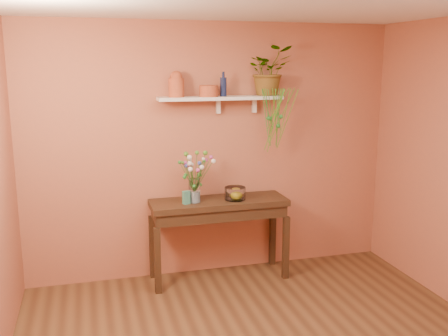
{
  "coord_description": "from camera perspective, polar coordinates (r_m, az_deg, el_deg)",
  "views": [
    {
      "loc": [
        -1.3,
        -3.2,
        2.28
      ],
      "look_at": [
        0.0,
        1.55,
        1.25
      ],
      "focal_mm": 40.6,
      "sensor_mm": 36.0,
      "label": 1
    }
  ],
  "objects": [
    {
      "name": "room",
      "position": [
        3.58,
        6.58,
        -3.32
      ],
      "size": [
        4.04,
        4.04,
        2.7
      ],
      "color": "brown",
      "rests_on": "ground"
    },
    {
      "name": "sideboard",
      "position": [
        5.35,
        -0.58,
        -4.9
      ],
      "size": [
        1.43,
        0.46,
        0.87
      ],
      "color": "#3C2918",
      "rests_on": "ground"
    },
    {
      "name": "wall_shelf",
      "position": [
        5.27,
        -0.3,
        7.84
      ],
      "size": [
        1.3,
        0.24,
        0.19
      ],
      "color": "white",
      "rests_on": "room"
    },
    {
      "name": "terracotta_jug",
      "position": [
        5.16,
        -5.39,
        9.33
      ],
      "size": [
        0.16,
        0.16,
        0.26
      ],
      "color": "#B64D34",
      "rests_on": "wall_shelf"
    },
    {
      "name": "terracotta_pot",
      "position": [
        5.2,
        -1.74,
        8.66
      ],
      "size": [
        0.21,
        0.21,
        0.12
      ],
      "primitive_type": "cylinder",
      "rotation": [
        0.0,
        0.0,
        0.12
      ],
      "color": "#B64D34",
      "rests_on": "wall_shelf"
    },
    {
      "name": "blue_bottle",
      "position": [
        5.25,
        -0.07,
        9.18
      ],
      "size": [
        0.07,
        0.07,
        0.25
      ],
      "color": "#141E42",
      "rests_on": "wall_shelf"
    },
    {
      "name": "spider_plant",
      "position": [
        5.44,
        5.07,
        10.86
      ],
      "size": [
        0.47,
        0.41,
        0.52
      ],
      "primitive_type": "imported",
      "rotation": [
        0.0,
        0.0,
        0.02
      ],
      "color": "#2C7D2D",
      "rests_on": "wall_shelf"
    },
    {
      "name": "plant_fronds",
      "position": [
        5.33,
        5.8,
        5.79
      ],
      "size": [
        0.39,
        0.32,
        0.67
      ],
      "color": "#2C7D2D",
      "rests_on": "wall_shelf"
    },
    {
      "name": "glass_vase",
      "position": [
        5.2,
        -3.35,
        -2.76
      ],
      "size": [
        0.12,
        0.12,
        0.24
      ],
      "color": "white",
      "rests_on": "sideboard"
    },
    {
      "name": "bouquet",
      "position": [
        5.12,
        -3.3,
        0.21
      ],
      "size": [
        0.34,
        0.38,
        0.44
      ],
      "color": "#386B28",
      "rests_on": "glass_vase"
    },
    {
      "name": "glass_bowl",
      "position": [
        5.31,
        1.26,
        -2.92
      ],
      "size": [
        0.22,
        0.22,
        0.13
      ],
      "color": "white",
      "rests_on": "sideboard"
    },
    {
      "name": "lemon",
      "position": [
        5.32,
        1.35,
        -3.03
      ],
      "size": [
        0.09,
        0.09,
        0.09
      ],
      "primitive_type": "sphere",
      "color": "yellow",
      "rests_on": "glass_bowl"
    },
    {
      "name": "carton",
      "position": [
        5.15,
        -4.27,
        -3.34
      ],
      "size": [
        0.08,
        0.07,
        0.13
      ],
      "primitive_type": "cube",
      "rotation": [
        0.0,
        0.0,
        0.4
      ],
      "color": "teal",
      "rests_on": "sideboard"
    }
  ]
}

